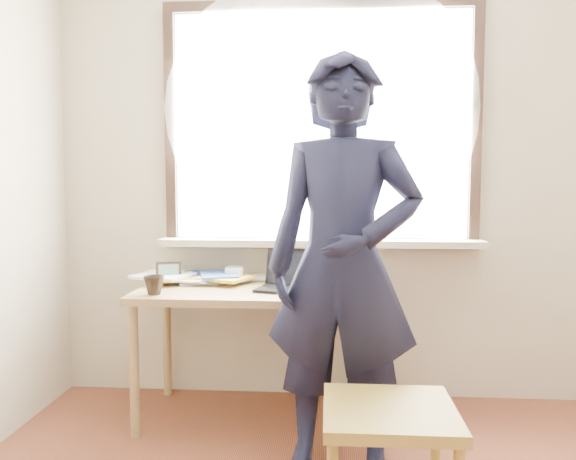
# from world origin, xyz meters

# --- Properties ---
(room_shell) EXTENTS (3.52, 4.02, 2.61)m
(room_shell) POSITION_xyz_m (-0.02, 0.20, 1.64)
(room_shell) COLOR #B8AE94
(room_shell) RESTS_ON ground
(desk) EXTENTS (1.33, 0.67, 0.71)m
(desk) POSITION_xyz_m (-0.49, 1.63, 0.64)
(desk) COLOR olive
(desk) RESTS_ON ground
(laptop) EXTENTS (0.35, 0.31, 0.21)m
(laptop) POSITION_xyz_m (-0.35, 1.59, 0.76)
(laptop) COLOR black
(laptop) RESTS_ON desk
(mug_white) EXTENTS (0.14, 0.14, 0.09)m
(mug_white) POSITION_xyz_m (-0.68, 1.79, 0.76)
(mug_white) COLOR white
(mug_white) RESTS_ON desk
(mug_dark) EXTENTS (0.10, 0.10, 0.10)m
(mug_dark) POSITION_xyz_m (-1.02, 1.41, 0.76)
(mug_dark) COLOR black
(mug_dark) RESTS_ON desk
(mouse) EXTENTS (0.09, 0.07, 0.04)m
(mouse) POSITION_xyz_m (0.00, 1.53, 0.73)
(mouse) COLOR black
(mouse) RESTS_ON desk
(desk_clutter) EXTENTS (0.79, 0.55, 0.05)m
(desk_clutter) POSITION_xyz_m (-0.89, 1.85, 0.74)
(desk_clutter) COLOR white
(desk_clutter) RESTS_ON desk
(book_a) EXTENTS (0.25, 0.31, 0.03)m
(book_a) POSITION_xyz_m (-0.83, 1.83, 0.73)
(book_a) COLOR white
(book_a) RESTS_ON desk
(book_b) EXTENTS (0.32, 0.31, 0.02)m
(book_b) POSITION_xyz_m (-0.17, 1.89, 0.72)
(book_b) COLOR white
(book_b) RESTS_ON desk
(picture_frame) EXTENTS (0.14, 0.05, 0.11)m
(picture_frame) POSITION_xyz_m (-1.04, 1.73, 0.77)
(picture_frame) COLOR black
(picture_frame) RESTS_ON desk
(work_chair) EXTENTS (0.47, 0.45, 0.48)m
(work_chair) POSITION_xyz_m (0.07, 0.64, 0.40)
(work_chair) COLOR olive
(work_chair) RESTS_ON ground
(person) EXTENTS (0.73, 0.54, 1.83)m
(person) POSITION_xyz_m (-0.09, 1.08, 0.91)
(person) COLOR black
(person) RESTS_ON ground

